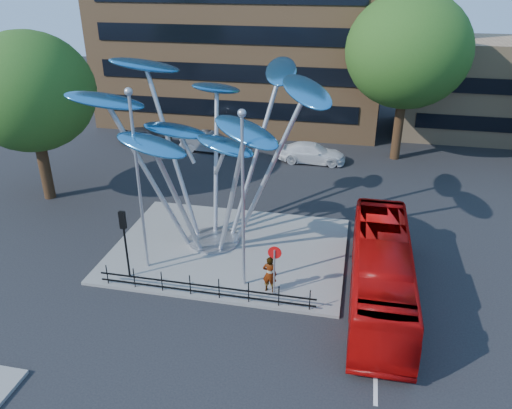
% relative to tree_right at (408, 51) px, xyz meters
% --- Properties ---
extents(ground, '(120.00, 120.00, 0.00)m').
position_rel_tree_right_xyz_m(ground, '(-8.00, -22.00, -8.04)').
color(ground, black).
rests_on(ground, ground).
extents(traffic_island, '(12.00, 9.00, 0.15)m').
position_rel_tree_right_xyz_m(traffic_island, '(-9.00, -16.00, -7.96)').
color(traffic_island, slate).
rests_on(traffic_island, ground).
extents(low_building_near, '(15.00, 8.00, 8.00)m').
position_rel_tree_right_xyz_m(low_building_near, '(8.00, 8.00, -4.04)').
color(low_building_near, tan).
rests_on(low_building_near, ground).
extents(tree_right, '(8.80, 8.80, 12.11)m').
position_rel_tree_right_xyz_m(tree_right, '(0.00, 0.00, 0.00)').
color(tree_right, black).
rests_on(tree_right, ground).
extents(tree_left, '(7.60, 7.60, 10.32)m').
position_rel_tree_right_xyz_m(tree_left, '(-22.00, -12.00, -1.24)').
color(tree_left, black).
rests_on(tree_left, ground).
extents(leaf_sculpture, '(12.72, 9.54, 9.51)m').
position_rel_tree_right_xyz_m(leaf_sculpture, '(-10.07, -15.32, -1.16)').
color(leaf_sculpture, '#9EA0A5').
rests_on(leaf_sculpture, traffic_island).
extents(street_lamp_left, '(0.36, 0.36, 8.80)m').
position_rel_tree_right_xyz_m(street_lamp_left, '(-12.50, -18.50, -2.68)').
color(street_lamp_left, '#9EA0A5').
rests_on(street_lamp_left, traffic_island).
extents(street_lamp_right, '(0.36, 0.36, 8.30)m').
position_rel_tree_right_xyz_m(street_lamp_right, '(-7.50, -19.00, -2.94)').
color(street_lamp_right, '#9EA0A5').
rests_on(street_lamp_right, traffic_island).
extents(traffic_light_island, '(0.28, 0.18, 3.42)m').
position_rel_tree_right_xyz_m(traffic_light_island, '(-13.00, -19.50, -5.42)').
color(traffic_light_island, black).
rests_on(traffic_light_island, traffic_island).
extents(no_entry_sign_island, '(0.60, 0.10, 2.45)m').
position_rel_tree_right_xyz_m(no_entry_sign_island, '(-6.00, -19.48, -6.22)').
color(no_entry_sign_island, '#9EA0A5').
rests_on(no_entry_sign_island, traffic_island).
extents(pedestrian_railing_front, '(10.00, 0.06, 1.00)m').
position_rel_tree_right_xyz_m(pedestrian_railing_front, '(-9.00, -20.30, -7.48)').
color(pedestrian_railing_front, black).
rests_on(pedestrian_railing_front, traffic_island).
extents(red_bus, '(2.52, 10.48, 2.91)m').
position_rel_tree_right_xyz_m(red_bus, '(-1.40, -18.72, -6.58)').
color(red_bus, '#B00808').
rests_on(red_bus, ground).
extents(pedestrian, '(0.69, 0.48, 1.79)m').
position_rel_tree_right_xyz_m(pedestrian, '(-6.24, -19.30, -6.99)').
color(pedestrian, gray).
rests_on(pedestrian, traffic_island).
extents(parked_car_left, '(4.39, 2.21, 1.44)m').
position_rel_tree_right_xyz_m(parked_car_left, '(-20.11, -0.83, -7.32)').
color(parked_car_left, '#3A3C41').
rests_on(parked_car_left, ground).
extents(parked_car_mid, '(4.69, 1.79, 1.53)m').
position_rel_tree_right_xyz_m(parked_car_mid, '(-14.40, -1.43, -7.27)').
color(parked_car_mid, '#A8ABB0').
rests_on(parked_car_mid, ground).
extents(parked_car_right, '(5.02, 2.06, 1.45)m').
position_rel_tree_right_xyz_m(parked_car_right, '(-6.17, -2.15, -7.31)').
color(parked_car_right, silver).
rests_on(parked_car_right, ground).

